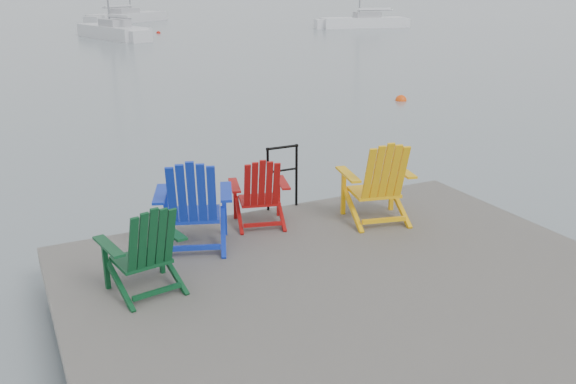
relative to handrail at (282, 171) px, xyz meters
name	(u,v)px	position (x,y,z in m)	size (l,w,h in m)	color
ground	(359,325)	(-0.25, -2.45, -1.04)	(400.00, 400.00, 0.00)	slate
dock	(360,297)	(-0.25, -2.45, -0.69)	(6.00, 5.00, 1.40)	#2D2A28
handrail	(282,171)	(0.00, 0.00, 0.00)	(0.48, 0.04, 0.90)	black
chair_green	(145,248)	(-2.31, -1.63, -0.05)	(0.87, 0.82, 0.98)	#0B3D1E
chair_blue	(193,203)	(-1.53, -0.79, 0.03)	(1.09, 1.04, 1.14)	#112CB0
chair_red	(260,191)	(-0.54, -0.47, -0.07)	(0.87, 0.82, 0.94)	#9A0D0B
chair_yellow	(379,181)	(0.91, -1.02, 0.02)	(1.02, 0.97, 1.12)	#F2AD0D
sailboat_near	(113,33)	(4.27, 34.74, -0.69)	(3.63, 7.42, 10.07)	silver
sailboat_mid	(128,18)	(8.84, 51.74, -0.69)	(8.20, 7.07, 11.89)	silver
sailboat_far	(363,23)	(24.33, 35.82, -0.69)	(6.98, 3.11, 9.56)	white
buoy_a	(401,101)	(8.03, 8.20, -1.04)	(0.36, 0.36, 0.36)	#F94D0E
buoy_c	(134,41)	(4.98, 31.89, -1.04)	(0.39, 0.39, 0.39)	red
buoy_d	(159,33)	(7.99, 37.55, -1.04)	(0.31, 0.31, 0.31)	red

